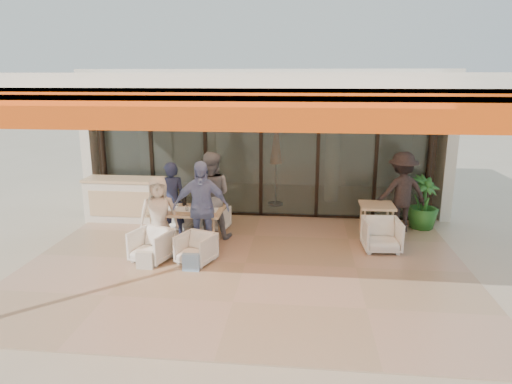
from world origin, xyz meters
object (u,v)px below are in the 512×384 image
side_chair (382,233)px  standing_woman (401,193)px  diner_grey (210,196)px  diner_cream (159,215)px  potted_palm (423,203)px  chair_far_left (179,214)px  diner_periwinkle (201,208)px  dining_table (186,212)px  chair_near_left (152,244)px  side_table (377,209)px  host_counter (125,199)px  chair_near_right (196,247)px  diner_navy (172,200)px  chair_far_right (216,217)px

side_chair → standing_woman: size_ratio=0.40×
diner_grey → diner_cream: 1.24m
diner_grey → side_chair: bearing=169.6°
potted_palm → chair_far_left: bearing=-174.2°
diner_periwinkle → potted_palm: (4.62, 1.95, -0.31)m
chair_far_left → side_chair: side_chair is taller
chair_far_left → diner_cream: (0.00, -1.40, 0.41)m
dining_table → standing_woman: (4.50, 1.25, 0.21)m
diner_grey → potted_palm: diner_grey is taller
chair_far_left → side_chair: size_ratio=0.95×
chair_near_left → diner_cream: diner_cream is taller
side_table → standing_woman: size_ratio=0.42×
chair_far_left → diner_grey: 1.14m
host_counter → diner_cream: (1.42, -1.83, 0.23)m
chair_near_right → diner_grey: (0.00, 1.40, 0.62)m
side_chair → standing_woman: bearing=61.2°
chair_near_right → diner_grey: size_ratio=0.34×
chair_near_left → chair_near_right: 0.84m
side_chair → chair_near_right: bearing=-167.7°
chair_near_right → dining_table: bearing=134.8°
side_chair → diner_cream: bearing=-177.1°
dining_table → potted_palm: (5.05, 1.50, -0.08)m
diner_navy → side_table: (4.33, 0.33, -0.18)m
chair_near_right → diner_grey: diner_grey is taller
side_table → side_chair: side_table is taller
chair_far_right → diner_cream: 1.70m
chair_near_left → diner_cream: size_ratio=0.45×
host_counter → diner_periwinkle: size_ratio=1.01×
dining_table → chair_far_right: (0.43, 0.94, -0.40)m
standing_woman → potted_palm: 0.67m
diner_grey → potted_palm: 4.75m
dining_table → chair_near_right: bearing=-66.0°
host_counter → diner_navy: 1.72m
dining_table → diner_cream: size_ratio=0.99×
diner_grey → potted_palm: size_ratio=1.52×
diner_grey → side_table: diner_grey is taller
diner_cream → side_chair: 4.38m
chair_near_left → potted_palm: potted_palm is taller
side_table → chair_near_left: bearing=-158.2°
diner_grey → diner_cream: bearing=43.3°
diner_navy → side_table: diner_navy is taller
chair_near_right → standing_woman: bearing=49.2°
chair_far_right → side_chair: bearing=175.2°
chair_far_right → chair_far_left: bearing=9.9°
diner_cream → side_table: bearing=-1.5°
chair_far_right → diner_periwinkle: bearing=99.9°
dining_table → diner_cream: 0.62m
chair_near_right → diner_navy: bearing=141.7°
chair_near_right → diner_navy: 1.71m
standing_woman → chair_far_right: bearing=-9.7°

